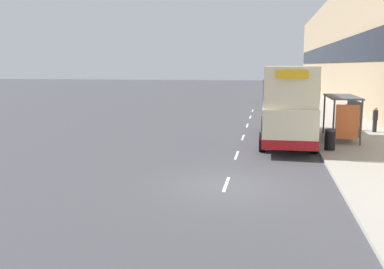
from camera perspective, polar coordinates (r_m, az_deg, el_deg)
ground_plane at (r=15.77m, az=4.53°, el=-6.83°), size 220.00×220.00×0.00m
pavement at (r=54.00m, az=15.48°, el=4.35°), size 5.00×93.00×0.14m
terrace_facade at (r=54.40m, az=20.04°, el=10.94°), size 3.10×93.00×12.99m
lane_mark_0 at (r=15.95m, az=4.59°, el=-6.63°), size 0.12×2.00×0.01m
lane_mark_1 at (r=21.04m, az=5.98°, el=-2.75°), size 0.12×2.00×0.01m
lane_mark_2 at (r=26.19m, az=6.82°, el=-0.39°), size 0.12×2.00×0.01m
lane_mark_3 at (r=31.38m, az=7.38°, el=1.19°), size 0.12×2.00×0.01m
lane_mark_4 at (r=36.59m, az=7.78°, el=2.32°), size 0.12×2.00×0.01m
lane_mark_5 at (r=41.81m, az=8.08°, el=3.17°), size 0.12×2.00×0.01m
bus_shelter at (r=25.62m, az=19.82°, el=3.13°), size 1.60×4.20×2.48m
double_decker_bus_near at (r=25.03m, az=12.48°, el=4.27°), size 2.85×10.52×4.30m
car_0 at (r=52.79m, az=11.02°, el=5.27°), size 2.02×4.55×1.73m
pedestrian_at_shelter at (r=29.56m, az=23.23°, el=1.88°), size 0.32×0.32×1.60m
pedestrian_1 at (r=29.71m, az=19.82°, el=2.31°), size 0.36×0.36×1.79m
litter_bin at (r=22.52m, az=17.91°, el=-0.64°), size 0.55×0.55×1.05m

